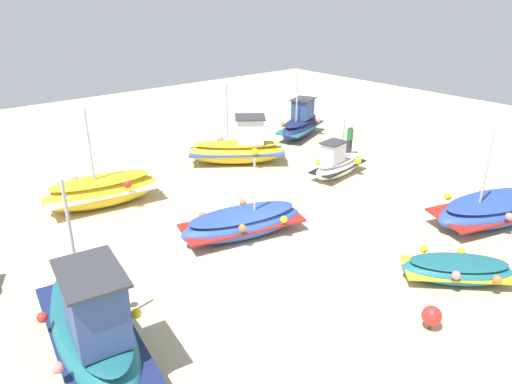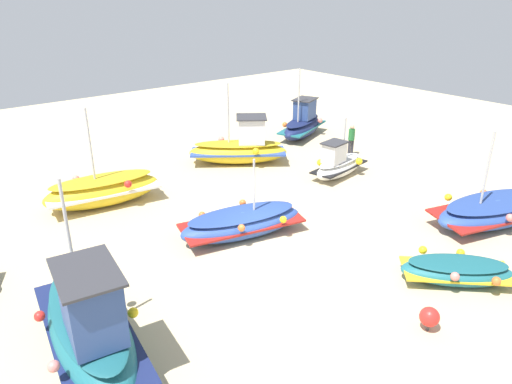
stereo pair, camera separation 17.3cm
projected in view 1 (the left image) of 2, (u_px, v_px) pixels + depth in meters
The scene contains 11 objects.
ground_plane at pixel (279, 253), 15.76m from camera, with size 55.17×55.17×0.00m, color #C6B289.
fishing_boat_0 at pixel (93, 328), 10.88m from camera, with size 2.51×5.27×4.24m.
fishing_boat_1 at pixel (243, 223), 16.66m from camera, with size 4.70×2.52×2.82m.
fishing_boat_2 at pixel (337, 164), 21.95m from camera, with size 3.37×1.56×2.70m.
fishing_boat_3 at pixel (301, 124), 27.77m from camera, with size 4.35×2.84×4.03m.
fishing_boat_5 at pixel (494, 209), 17.61m from camera, with size 5.39×3.21×3.68m.
fishing_boat_6 at pixel (239, 148), 23.54m from camera, with size 4.88×4.27×3.98m.
fishing_boat_7 at pixel (102, 191), 18.94m from camera, with size 4.71×2.35×3.98m.
fishing_boat_8 at pixel (457, 270), 14.13m from camera, with size 3.17×3.14×0.78m.
person_walking at pixel (350, 138), 24.53m from camera, with size 0.32×0.32×1.64m.
mooring_buoy_0 at pixel (432, 316), 12.10m from camera, with size 0.51×0.51×0.66m.
Camera 1 is at (9.37, 10.02, 8.05)m, focal length 33.62 mm.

